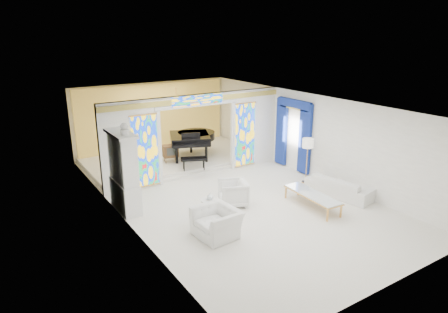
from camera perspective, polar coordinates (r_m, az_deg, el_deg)
floor at (r=13.18m, az=0.49°, el=-5.27°), size 12.00×12.00×0.00m
ceiling at (r=12.33m, az=0.53°, el=7.68°), size 7.00×12.00×0.02m
wall_back at (r=17.85m, az=-10.13°, el=5.60°), size 7.00×0.02×3.00m
wall_front at (r=8.64m, az=23.09°, el=-8.69°), size 7.00×0.02×3.00m
wall_left at (r=11.24m, az=-14.61°, el=-1.79°), size 0.02×12.00×3.00m
wall_right at (r=14.81m, az=11.94°, el=3.05°), size 0.02×12.00×3.00m
partition_wall at (r=14.29m, az=-3.87°, el=3.50°), size 7.00×0.22×3.00m
stained_glass_left at (r=13.47m, az=-11.20°, el=0.76°), size 0.90×0.04×2.40m
stained_glass_right at (r=15.34m, az=3.00°, el=3.13°), size 0.90×0.04×2.40m
stained_glass_transom at (r=13.96m, az=-3.76°, el=8.06°), size 2.00×0.04×0.34m
alcove_platform at (r=16.52m, az=-7.30°, el=-0.29°), size 6.80×3.80×0.18m
gold_curtain_back at (r=17.74m, az=-9.97°, el=5.54°), size 6.70×0.10×2.90m
chandelier at (r=15.95m, az=-6.83°, el=8.18°), size 0.48×0.48×0.30m
blue_drapes at (r=15.22m, az=9.85°, el=3.86°), size 0.14×1.85×2.65m
china_cabinet at (r=11.97m, az=-14.12°, el=-2.24°), size 0.56×1.46×2.72m
armchair_left at (r=10.46m, az=-1.04°, el=-9.42°), size 1.08×1.22×0.74m
armchair_right at (r=12.21m, az=1.31°, el=-5.24°), size 1.10×1.08×0.77m
sofa at (r=13.43m, az=16.17°, el=-4.13°), size 1.26×2.27×0.63m
side_table at (r=11.18m, az=-2.00°, el=-7.23°), size 0.60×0.60×0.65m
vase at (r=11.05m, az=-2.02°, el=-5.70°), size 0.24×0.24×0.19m
coffee_table at (r=12.30m, az=12.50°, el=-5.37°), size 0.73×2.04×0.45m
floor_lamp at (r=13.96m, az=11.89°, el=1.58°), size 0.49×0.49×1.60m
grand_piano at (r=16.25m, az=-4.48°, el=2.70°), size 2.54×3.01×1.16m
tv_console at (r=15.73m, az=-7.66°, el=0.78°), size 0.65×0.50×0.67m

